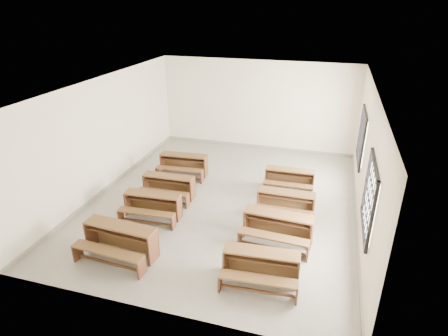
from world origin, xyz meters
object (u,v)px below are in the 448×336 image
(desk_set_1, at_px, (152,204))
(desk_set_6, at_px, (286,202))
(desk_set_0, at_px, (120,238))
(desk_set_7, at_px, (289,178))
(desk_set_4, at_px, (261,264))
(desk_set_5, at_px, (278,226))
(desk_set_2, at_px, (168,185))
(desk_set_3, at_px, (183,163))

(desk_set_1, xyz_separation_m, desk_set_6, (3.22, 1.04, 0.00))
(desk_set_0, distance_m, desk_set_7, 5.13)
(desk_set_4, distance_m, desk_set_6, 2.61)
(desk_set_5, distance_m, desk_set_7, 2.63)
(desk_set_0, height_order, desk_set_1, desk_set_0)
(desk_set_1, xyz_separation_m, desk_set_5, (3.20, -0.16, 0.03))
(desk_set_1, distance_m, desk_set_2, 1.07)
(desk_set_3, xyz_separation_m, desk_set_4, (3.29, -4.14, 0.00))
(desk_set_5, bearing_deg, desk_set_6, 92.73)
(desk_set_5, bearing_deg, desk_set_2, 162.85)
(desk_set_2, relative_size, desk_set_6, 1.00)
(desk_set_5, distance_m, desk_set_6, 1.19)
(desk_set_1, distance_m, desk_set_6, 3.38)
(desk_set_1, xyz_separation_m, desk_set_3, (-0.19, 2.57, 0.01))
(desk_set_2, relative_size, desk_set_4, 0.94)
(desk_set_1, height_order, desk_set_3, desk_set_3)
(desk_set_4, xyz_separation_m, desk_set_6, (0.13, 2.61, -0.01))
(desk_set_1, relative_size, desk_set_4, 0.96)
(desk_set_4, bearing_deg, desk_set_5, 81.74)
(desk_set_6, bearing_deg, desk_set_4, -92.73)
(desk_set_3, bearing_deg, desk_set_1, -89.36)
(desk_set_6, bearing_deg, desk_set_2, 179.41)
(desk_set_0, relative_size, desk_set_4, 1.08)
(desk_set_1, distance_m, desk_set_4, 3.47)
(desk_set_0, height_order, desk_set_5, desk_set_0)
(desk_set_2, bearing_deg, desk_set_1, -89.36)
(desk_set_1, bearing_deg, desk_set_7, 35.15)
(desk_set_3, bearing_deg, desk_set_7, -5.32)
(desk_set_4, bearing_deg, desk_set_7, 85.57)
(desk_set_2, relative_size, desk_set_7, 1.03)
(desk_set_6, bearing_deg, desk_set_5, -90.84)
(desk_set_5, relative_size, desk_set_6, 1.11)
(desk_set_3, distance_m, desk_set_4, 5.29)
(desk_set_4, bearing_deg, desk_set_1, 149.21)
(desk_set_1, xyz_separation_m, desk_set_2, (-0.04, 1.07, -0.00))
(desk_set_4, bearing_deg, desk_set_6, 83.34)
(desk_set_1, relative_size, desk_set_6, 1.02)
(desk_set_1, xyz_separation_m, desk_set_7, (3.13, 2.47, -0.01))
(desk_set_4, distance_m, desk_set_7, 4.04)
(desk_set_7, bearing_deg, desk_set_1, -142.56)
(desk_set_2, bearing_deg, desk_set_7, 22.19)
(desk_set_0, distance_m, desk_set_2, 2.69)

